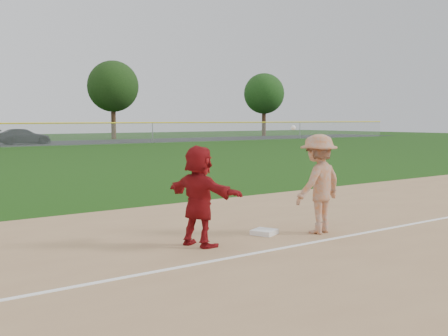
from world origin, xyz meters
TOP-DOWN VIEW (x-y plane):
  - ground at (0.00, 0.00)m, footprint 160.00×160.00m
  - foul_line at (0.00, -0.80)m, footprint 60.00×0.10m
  - first_base at (0.15, 0.33)m, footprint 0.58×0.58m
  - base_runner at (-1.49, 0.27)m, footprint 0.93×1.81m
  - car_right at (9.13, 45.14)m, footprint 5.03×2.20m
  - first_base_play at (1.15, -0.19)m, footprint 1.41×0.95m
  - tree_3 at (22.00, 52.80)m, footprint 6.00×6.00m
  - tree_4 at (44.00, 51.20)m, footprint 5.60×5.60m

SIDE VIEW (x-z plane):
  - ground at x=0.00m, z-range 0.00..0.00m
  - foul_line at x=0.00m, z-range 0.02..0.03m
  - first_base at x=0.15m, z-range 0.02..0.12m
  - car_right at x=9.13m, z-range 0.01..1.45m
  - base_runner at x=-1.49m, z-range 0.02..1.88m
  - first_base_play at x=1.15m, z-range -0.07..2.14m
  - tree_4 at x=44.00m, z-range 1.51..10.18m
  - tree_3 at x=22.00m, z-range 1.57..10.76m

